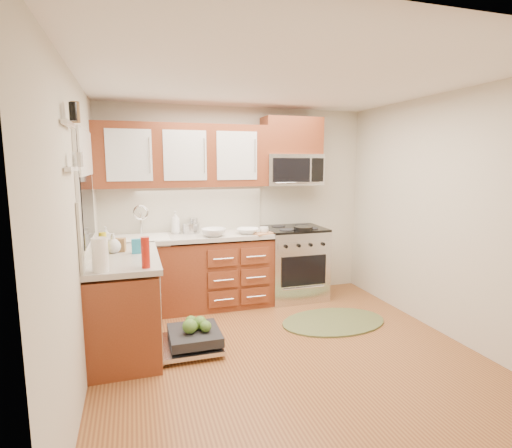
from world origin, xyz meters
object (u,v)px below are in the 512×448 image
object	(u,v)px
rug	(334,322)
bowl_a	(248,231)
cup	(264,230)
upper_cabinets	(183,156)
paper_towel_roll	(100,255)
bowl_b	(214,232)
microwave	(292,170)
stock_pot	(191,228)
range	(294,263)
sink	(142,248)
cutting_board	(263,233)
skillet	(303,228)
dishwasher	(190,340)

from	to	relation	value
rug	bowl_a	world-z (taller)	bowl_a
cup	bowl_a	bearing A→B (deg)	163.76
upper_cabinets	cup	distance (m)	1.34
rug	paper_towel_roll	distance (m)	2.65
paper_towel_roll	bowl_b	distance (m)	1.74
rug	cup	bearing A→B (deg)	127.35
microwave	bowl_a	bearing A→B (deg)	-160.11
stock_pot	bowl_a	size ratio (longest dim) A/B	0.80
range	sink	size ratio (longest dim) A/B	1.53
range	cutting_board	world-z (taller)	range
upper_cabinets	microwave	world-z (taller)	upper_cabinets
range	bowl_a	world-z (taller)	bowl_a
sink	bowl_a	xyz separation A→B (m)	(1.26, -0.11, 0.16)
sink	cup	distance (m)	1.47
skillet	cutting_board	world-z (taller)	skillet
skillet	cup	world-z (taller)	cup
upper_cabinets	paper_towel_roll	distance (m)	1.99
dishwasher	stock_pot	size ratio (longest dim) A/B	3.27
cutting_board	bowl_b	distance (m)	0.61
microwave	bowl_b	xyz separation A→B (m)	(-1.11, -0.29, -0.73)
paper_towel_roll	rug	bearing A→B (deg)	12.06
upper_cabinets	skillet	bearing A→B (deg)	-14.37
dishwasher	paper_towel_roll	xyz separation A→B (m)	(-0.74, -0.32, 0.96)
cup	stock_pot	bearing A→B (deg)	161.32
rug	bowl_b	bearing A→B (deg)	147.47
range	skillet	size ratio (longest dim) A/B	3.96
cutting_board	bowl_a	world-z (taller)	bowl_a
stock_pot	paper_towel_roll	bearing A→B (deg)	-121.25
cutting_board	bowl_b	size ratio (longest dim) A/B	0.85
bowl_b	cup	world-z (taller)	bowl_b
upper_cabinets	cup	size ratio (longest dim) A/B	18.65
range	sink	bearing A→B (deg)	-179.70
dishwasher	bowl_b	world-z (taller)	bowl_b
microwave	stock_pot	distance (m)	1.51
bowl_b	skillet	bearing A→B (deg)	-2.63
dishwasher	rug	world-z (taller)	dishwasher
upper_cabinets	dishwasher	xyz separation A→B (m)	(-0.13, -1.27, -1.77)
bowl_b	dishwasher	bearing A→B (deg)	-114.17
paper_towel_roll	bowl_a	distance (m)	2.09
microwave	rug	size ratio (longest dim) A/B	0.63
paper_towel_roll	bowl_b	size ratio (longest dim) A/B	0.95
bowl_a	microwave	bearing A→B (deg)	19.89
sink	cup	world-z (taller)	cup
upper_cabinets	cutting_board	distance (m)	1.35
rug	paper_towel_roll	world-z (taller)	paper_towel_roll
dishwasher	cup	world-z (taller)	cup
skillet	stock_pot	xyz separation A→B (m)	(-1.36, 0.33, 0.02)
range	cutting_board	distance (m)	0.71
upper_cabinets	paper_towel_roll	bearing A→B (deg)	-118.75
rug	dishwasher	bearing A→B (deg)	-173.44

